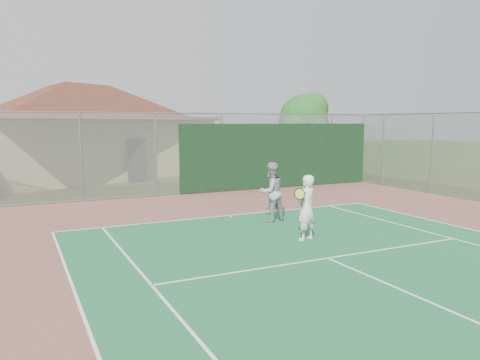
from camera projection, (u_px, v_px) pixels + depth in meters
name	position (u px, v px, depth m)	size (l,w,h in m)	color
back_fence	(224.00, 155.00, 20.87)	(20.08, 0.11, 3.53)	gray
side_fence_right	(432.00, 154.00, 20.28)	(0.08, 9.00, 3.50)	gray
clubhouse	(81.00, 122.00, 27.08)	(16.86, 14.16, 6.20)	#CBB781
tree	(305.00, 121.00, 28.41)	(3.50, 3.32, 4.88)	#392114
player_white_front	(306.00, 208.00, 12.28)	(0.94, 0.71, 1.73)	white
player_grey_back	(271.00, 192.00, 14.64)	(1.00, 0.84, 1.86)	#96999B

